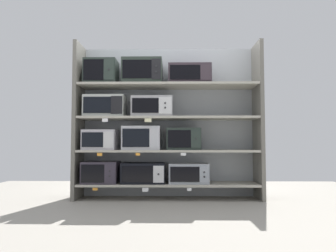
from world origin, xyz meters
TOP-DOWN VIEW (x-y plane):
  - ground at (0.00, -1.00)m, footprint 6.37×6.00m
  - back_panel at (0.00, 0.24)m, footprint 2.57×0.04m
  - upright_left at (-1.21, 0.00)m, footprint 0.05×0.45m
  - upright_right at (1.21, 0.00)m, footprint 0.05×0.45m
  - shelf_0 at (0.00, 0.00)m, footprint 2.37×0.45m
  - microwave_0 at (-0.89, -0.00)m, footprint 0.46×0.44m
  - microwave_1 at (-0.33, -0.00)m, footprint 0.58×0.39m
  - microwave_2 at (0.27, -0.00)m, footprint 0.53×0.36m
  - price_tag_0 at (-0.92, -0.23)m, footprint 0.06×0.00m
  - price_tag_1 at (-0.28, -0.23)m, footprint 0.08×0.00m
  - price_tag_2 at (0.27, -0.23)m, footprint 0.06×0.00m
  - shelf_1 at (0.00, 0.00)m, footprint 2.37×0.45m
  - microwave_3 at (-0.91, -0.00)m, footprint 0.44×0.41m
  - microwave_4 at (-0.35, -0.00)m, footprint 0.50×0.38m
  - microwave_5 at (0.21, -0.00)m, footprint 0.45×0.34m
  - price_tag_3 at (-0.87, -0.23)m, footprint 0.07×0.00m
  - price_tag_4 at (-0.38, -0.23)m, footprint 0.06×0.00m
  - price_tag_5 at (0.20, -0.23)m, footprint 0.07×0.00m
  - shelf_2 at (0.00, 0.00)m, footprint 2.37×0.45m
  - microwave_6 at (-0.85, -0.00)m, footprint 0.54×0.35m
  - microwave_7 at (-0.21, -0.00)m, footprint 0.54×0.40m
  - price_tag_6 at (-0.81, -0.23)m, footprint 0.08×0.00m
  - price_tag_7 at (-0.25, -0.23)m, footprint 0.09×0.00m
  - shelf_3 at (0.00, 0.00)m, footprint 2.37×0.45m
  - microwave_8 at (-0.91, -0.00)m, footprint 0.43×0.37m
  - microwave_9 at (-0.35, -0.00)m, footprint 0.53×0.44m
  - microwave_10 at (0.29, -0.00)m, footprint 0.57×0.36m

SIDE VIEW (x-z plane):
  - ground at x=0.00m, z-range -0.02..0.00m
  - price_tag_1 at x=-0.28m, z-range 0.13..0.17m
  - price_tag_2 at x=0.27m, z-range 0.14..0.17m
  - price_tag_0 at x=-0.92m, z-range 0.14..0.17m
  - shelf_0 at x=0.00m, z-range 0.18..0.21m
  - microwave_2 at x=0.27m, z-range 0.21..0.47m
  - microwave_1 at x=-0.33m, z-range 0.21..0.48m
  - microwave_0 at x=-0.89m, z-range 0.21..0.49m
  - price_tag_3 at x=-0.87m, z-range 0.58..0.61m
  - price_tag_4 at x=-0.38m, z-range 0.58..0.61m
  - price_tag_5 at x=0.20m, z-range 0.58..0.61m
  - shelf_1 at x=0.00m, z-range 0.62..0.65m
  - microwave_3 at x=-0.91m, z-range 0.65..0.92m
  - microwave_5 at x=0.21m, z-range 0.65..0.94m
  - microwave_4 at x=-0.35m, z-range 0.65..0.96m
  - price_tag_7 at x=-0.25m, z-range 1.01..1.06m
  - price_tag_6 at x=-0.81m, z-range 1.01..1.06m
  - back_panel at x=0.00m, z-range 0.00..2.09m
  - upright_left at x=-1.21m, z-range 0.00..2.09m
  - upright_right at x=1.21m, z-range 0.00..2.09m
  - shelf_2 at x=0.00m, z-range 1.06..1.09m
  - microwave_7 at x=-0.21m, z-range 1.09..1.36m
  - microwave_6 at x=-0.85m, z-range 1.09..1.38m
  - shelf_3 at x=0.00m, z-range 1.50..1.53m
  - microwave_10 at x=0.29m, z-range 1.53..1.80m
  - microwave_9 at x=-0.35m, z-range 1.53..1.87m
  - microwave_8 at x=-0.91m, z-range 1.53..1.87m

